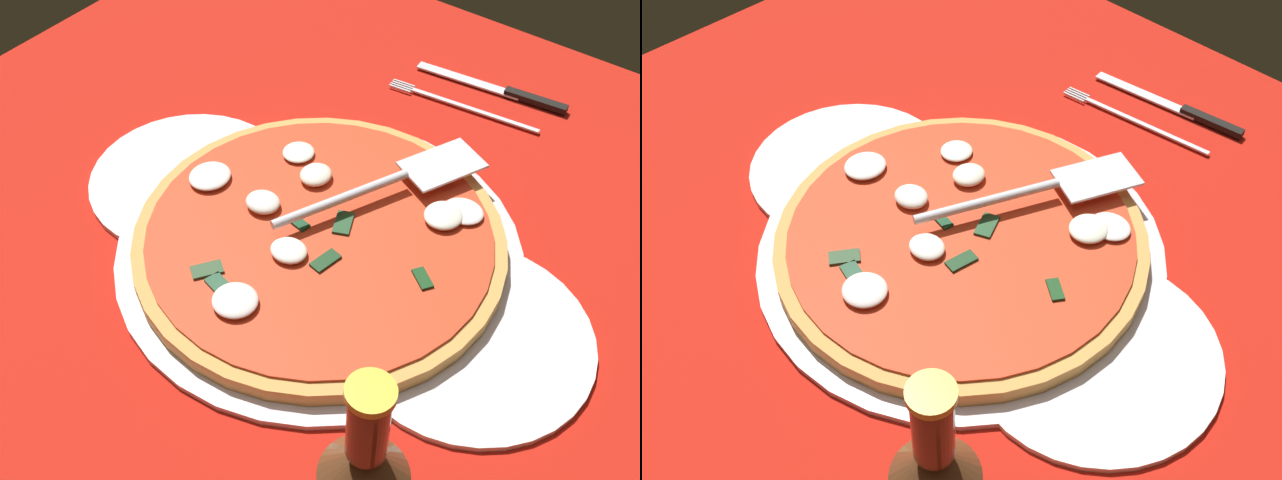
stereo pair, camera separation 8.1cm
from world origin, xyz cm
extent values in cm
cube|color=red|center=(0.00, 0.00, -0.40)|extent=(111.53, 111.53, 0.80)
cube|color=silver|center=(-51.78, 3.98, 0.05)|extent=(7.97, 7.97, 0.10)
cube|color=silver|center=(-51.78, 19.92, 0.05)|extent=(7.97, 7.97, 0.10)
cube|color=silver|center=(-43.81, -3.98, 0.05)|extent=(7.97, 7.97, 0.10)
cube|color=silver|center=(-43.81, 11.95, 0.05)|extent=(7.97, 7.97, 0.10)
cube|color=silver|center=(-43.81, 27.88, 0.05)|extent=(7.97, 7.97, 0.10)
cube|color=silver|center=(-35.85, 3.98, 0.05)|extent=(7.97, 7.97, 0.10)
cube|color=silver|center=(-35.85, 19.92, 0.05)|extent=(7.97, 7.97, 0.10)
cube|color=silver|center=(-35.85, 35.85, 0.05)|extent=(7.97, 7.97, 0.10)
cube|color=silver|center=(-27.88, -3.98, 0.05)|extent=(7.97, 7.97, 0.10)
cube|color=silver|center=(-27.88, 11.95, 0.05)|extent=(7.97, 7.97, 0.10)
cube|color=silver|center=(-27.88, 27.88, 0.05)|extent=(7.97, 7.97, 0.10)
cube|color=silver|center=(-27.88, 43.81, 0.05)|extent=(7.97, 7.97, 0.10)
cube|color=silver|center=(-19.92, -11.95, 0.05)|extent=(7.97, 7.97, 0.10)
cube|color=silver|center=(-19.92, 3.98, 0.05)|extent=(7.97, 7.97, 0.10)
cube|color=silver|center=(-19.92, 19.92, 0.05)|extent=(7.97, 7.97, 0.10)
cube|color=silver|center=(-19.92, 35.85, 0.05)|extent=(7.97, 7.97, 0.10)
cube|color=silver|center=(-19.92, 51.78, 0.05)|extent=(7.97, 7.97, 0.10)
cube|color=silver|center=(-11.95, -19.92, 0.05)|extent=(7.97, 7.97, 0.10)
cube|color=silver|center=(-11.95, -3.98, 0.05)|extent=(7.97, 7.97, 0.10)
cube|color=silver|center=(-11.95, 11.95, 0.05)|extent=(7.97, 7.97, 0.10)
cube|color=silver|center=(-11.95, 27.88, 0.05)|extent=(7.97, 7.97, 0.10)
cube|color=silver|center=(-11.95, 43.81, 0.05)|extent=(7.97, 7.97, 0.10)
cube|color=silver|center=(-3.98, -27.88, 0.05)|extent=(7.97, 7.97, 0.10)
cube|color=silver|center=(-3.98, -11.95, 0.05)|extent=(7.97, 7.97, 0.10)
cube|color=silver|center=(-3.98, 3.98, 0.05)|extent=(7.97, 7.97, 0.10)
cube|color=silver|center=(-3.98, 19.92, 0.05)|extent=(7.97, 7.97, 0.10)
cube|color=silver|center=(-3.98, 35.85, 0.05)|extent=(7.97, 7.97, 0.10)
cube|color=silver|center=(-3.98, 51.78, 0.05)|extent=(7.97, 7.97, 0.10)
cube|color=silver|center=(3.98, -19.92, 0.05)|extent=(7.97, 7.97, 0.10)
cube|color=silver|center=(3.98, -3.98, 0.05)|extent=(7.97, 7.97, 0.10)
cube|color=silver|center=(3.98, 11.95, 0.05)|extent=(7.97, 7.97, 0.10)
cube|color=silver|center=(3.98, 27.88, 0.05)|extent=(7.97, 7.97, 0.10)
cube|color=silver|center=(3.98, 43.81, 0.05)|extent=(7.97, 7.97, 0.10)
cube|color=silver|center=(11.95, -11.95, 0.05)|extent=(7.97, 7.97, 0.10)
cube|color=silver|center=(11.95, 3.98, 0.05)|extent=(7.97, 7.97, 0.10)
cube|color=silver|center=(11.95, 19.92, 0.05)|extent=(7.97, 7.97, 0.10)
cube|color=silver|center=(11.95, 35.85, 0.05)|extent=(7.97, 7.97, 0.10)
cube|color=silver|center=(19.92, -3.98, 0.05)|extent=(7.97, 7.97, 0.10)
cube|color=silver|center=(19.92, 11.95, 0.05)|extent=(7.97, 7.97, 0.10)
cube|color=silver|center=(19.92, 27.88, 0.05)|extent=(7.97, 7.97, 0.10)
cube|color=silver|center=(27.88, 3.98, 0.05)|extent=(7.97, 7.97, 0.10)
cube|color=silver|center=(27.88, 19.92, 0.05)|extent=(7.97, 7.97, 0.10)
cylinder|color=silver|center=(0.09, 5.51, 0.60)|extent=(42.06, 42.06, 1.00)
cylinder|color=white|center=(-18.11, 5.36, 0.60)|extent=(22.61, 22.61, 1.00)
cylinder|color=white|center=(17.93, 4.97, 0.60)|extent=(23.78, 23.78, 1.00)
cylinder|color=#D3964A|center=(0.09, 5.51, 1.98)|extent=(38.19, 38.19, 1.75)
cylinder|color=red|center=(0.09, 5.51, 3.01)|extent=(35.50, 35.50, 0.30)
ellipsoid|color=white|center=(-0.63, 1.32, 3.72)|extent=(3.84, 3.34, 1.14)
ellipsoid|color=white|center=(-0.75, -6.62, 3.71)|extent=(4.45, 4.32, 1.11)
ellipsoid|color=white|center=(10.39, 16.57, 3.57)|extent=(4.33, 3.82, 0.82)
ellipsoid|color=white|center=(-5.08, 11.69, 3.82)|extent=(3.38, 3.67, 1.33)
ellipsoid|color=white|center=(-6.96, 4.99, 3.84)|extent=(3.77, 3.33, 1.36)
ellipsoid|color=silver|center=(-9.03, 13.72, 3.58)|extent=(3.55, 3.62, 0.84)
ellipsoid|color=white|center=(9.14, 14.64, 3.75)|extent=(4.00, 4.21, 1.19)
ellipsoid|color=white|center=(-14.23, 4.79, 3.68)|extent=(4.40, 4.72, 1.05)
cube|color=#134425|center=(-2.33, 5.20, 3.31)|extent=(2.32, 1.52, 0.30)
cube|color=#153F18|center=(11.72, 6.46, 3.31)|extent=(2.87, 2.54, 0.30)
cube|color=#173A1B|center=(2.85, 2.69, 3.31)|extent=(2.02, 3.30, 0.30)
cube|color=#2A4828|center=(-5.68, -5.14, 3.31)|extent=(3.15, 3.49, 0.30)
cube|color=#1F4726|center=(1.24, 7.97, 3.31)|extent=(2.89, 3.64, 0.30)
cube|color=#204A2F|center=(-3.26, -5.91, 3.31)|extent=(3.48, 2.38, 0.30)
cube|color=silver|center=(5.45, 20.38, 4.67)|extent=(8.37, 9.96, 0.30)
cylinder|color=silver|center=(0.38, 9.29, 5.02)|extent=(7.49, 14.83, 1.00)
cube|color=white|center=(1.19, 38.19, 0.40)|extent=(20.92, 14.08, 0.60)
cube|color=silver|center=(1.50, 35.53, 0.83)|extent=(16.78, 2.53, 0.25)
cube|color=silver|center=(-8.42, 35.05, 0.83)|extent=(3.01, 0.56, 0.25)
cube|color=silver|center=(-8.37, 34.61, 0.83)|extent=(3.01, 0.56, 0.25)
cube|color=silver|center=(-8.32, 34.17, 0.83)|extent=(3.01, 0.56, 0.25)
cube|color=silver|center=(-8.27, 33.74, 0.83)|extent=(3.01, 0.56, 0.25)
cube|color=black|center=(6.87, 41.54, 1.10)|extent=(8.13, 2.12, 0.80)
cube|color=silver|center=(-2.11, 40.50, 0.83)|extent=(14.14, 3.01, 0.25)
cone|color=#56331B|center=(21.13, -17.89, 14.78)|extent=(6.25, 6.25, 3.37)
cylinder|color=#56331B|center=(21.13, -17.89, 19.60)|extent=(2.69, 2.69, 6.28)
cylinder|color=gold|center=(21.13, -17.89, 23.04)|extent=(3.09, 3.09, 0.60)
camera|label=1|loc=(33.29, -38.99, 61.66)|focal=44.55mm
camera|label=2|loc=(39.44, -33.67, 61.66)|focal=44.55mm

